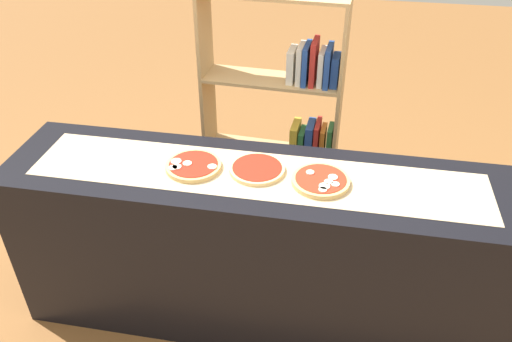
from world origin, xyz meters
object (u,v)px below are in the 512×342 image
Objects in this scene: pizza_mozzarella_2 at (321,181)px; bookshelf at (288,129)px; pizza_plain_1 at (257,169)px; pizza_mozzarella_0 at (193,166)px.

bookshelf is at bearing 106.14° from pizza_mozzarella_2.
pizza_plain_1 is at bearing -93.08° from bookshelf.
pizza_mozzarella_0 is at bearing 178.99° from pizza_mozzarella_2.
bookshelf reaches higher than pizza_mozzarella_0.
pizza_mozzarella_2 is (0.58, -0.01, 0.00)m from pizza_mozzarella_0.
pizza_mozzarella_2 is (0.29, -0.04, 0.00)m from pizza_plain_1.
pizza_mozzarella_0 is at bearing -173.76° from pizza_plain_1.
bookshelf is (0.33, 0.84, -0.25)m from pizza_mozzarella_0.
pizza_mozzarella_0 is 0.17× the size of bookshelf.
pizza_mozzarella_2 reaches higher than pizza_mozzarella_0.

